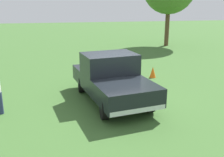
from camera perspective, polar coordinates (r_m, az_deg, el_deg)
ground_plane at (r=10.38m, az=1.39°, el=-4.85°), size 80.00×80.00×0.00m
pickup_truck at (r=10.23m, az=-0.24°, el=0.41°), size 4.84×2.76×1.82m
traffic_cone at (r=13.62m, az=8.75°, el=1.35°), size 0.32×0.32×0.55m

